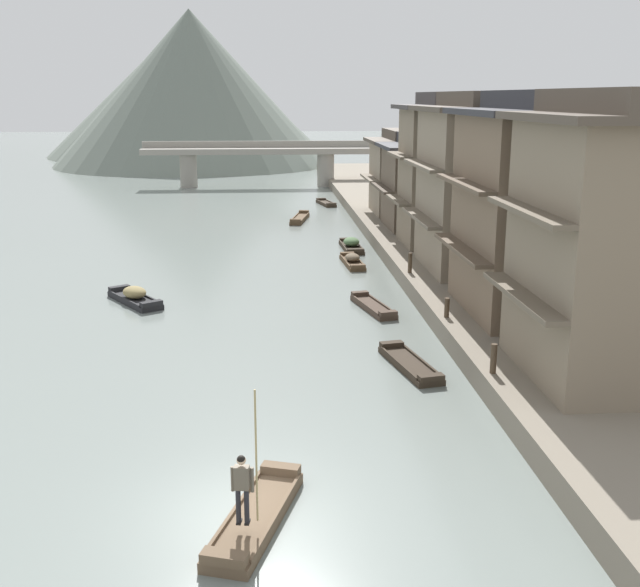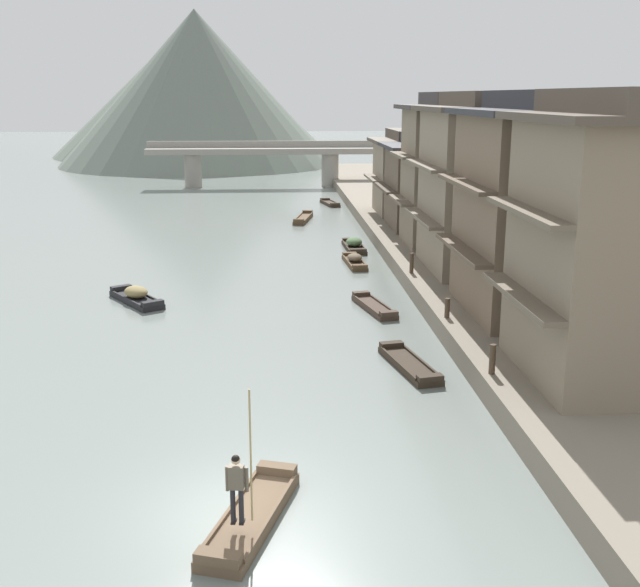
% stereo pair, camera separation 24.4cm
% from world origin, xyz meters
% --- Properties ---
extents(ground_plane, '(400.00, 400.00, 0.00)m').
position_xyz_m(ground_plane, '(0.00, 0.00, 0.00)').
color(ground_plane, gray).
extents(riverbank_right, '(18.00, 110.00, 0.84)m').
position_xyz_m(riverbank_right, '(16.53, 30.00, 0.42)').
color(riverbank_right, slate).
rests_on(riverbank_right, ground).
extents(boat_foreground_poled, '(2.32, 4.37, 0.48)m').
position_xyz_m(boat_foreground_poled, '(0.44, -0.54, 0.16)').
color(boat_foreground_poled, brown).
rests_on(boat_foreground_poled, ground).
extents(boatman_person, '(0.57, 0.30, 3.04)m').
position_xyz_m(boatman_person, '(0.21, -1.33, 1.49)').
color(boatman_person, black).
rests_on(boatman_person, boat_foreground_poled).
extents(boat_moored_nearest, '(1.74, 4.13, 0.40)m').
position_xyz_m(boat_moored_nearest, '(5.80, 9.40, 0.14)').
color(boat_moored_nearest, '#33281E').
rests_on(boat_moored_nearest, ground).
extents(boat_moored_second, '(1.16, 3.89, 0.65)m').
position_xyz_m(boat_moored_second, '(5.68, 26.79, 0.23)').
color(boat_moored_second, brown).
rests_on(boat_moored_second, ground).
extents(boat_moored_third, '(1.79, 5.00, 0.47)m').
position_xyz_m(boat_moored_third, '(3.41, 43.17, 0.15)').
color(boat_moored_third, brown).
rests_on(boat_moored_third, ground).
extents(boat_moored_far, '(1.70, 4.00, 0.40)m').
position_xyz_m(boat_moored_far, '(5.56, 17.18, 0.14)').
color(boat_moored_far, '#423328').
rests_on(boat_moored_far, ground).
extents(boat_midriver_drifting, '(1.62, 3.85, 0.39)m').
position_xyz_m(boat_midriver_drifting, '(6.15, 51.93, 0.13)').
color(boat_midriver_drifting, '#33281E').
rests_on(boat_midriver_drifting, ground).
extents(boat_midriver_upstream, '(3.03, 3.85, 0.79)m').
position_xyz_m(boat_midriver_upstream, '(-5.37, 19.10, 0.29)').
color(boat_midriver_upstream, '#232326').
rests_on(boat_midriver_upstream, ground).
extents(boat_upstream_distant, '(1.24, 4.08, 0.75)m').
position_xyz_m(boat_upstream_distant, '(6.14, 31.39, 0.27)').
color(boat_upstream_distant, '#33281E').
rests_on(boat_upstream_distant, ground).
extents(house_waterfront_nearest, '(5.30, 6.94, 8.74)m').
position_xyz_m(house_waterfront_nearest, '(10.94, 6.08, 5.15)').
color(house_waterfront_nearest, '#7F705B').
rests_on(house_waterfront_nearest, riverbank_right).
extents(house_waterfront_second, '(7.00, 7.64, 8.74)m').
position_xyz_m(house_waterfront_second, '(11.79, 13.56, 5.13)').
color(house_waterfront_second, '#75604C').
rests_on(house_waterfront_second, riverbank_right).
extents(house_waterfront_tall, '(6.31, 7.56, 8.74)m').
position_xyz_m(house_waterfront_tall, '(11.45, 21.72, 5.14)').
color(house_waterfront_tall, gray).
rests_on(house_waterfront_tall, riverbank_right).
extents(house_waterfront_narrow, '(6.36, 5.66, 8.74)m').
position_xyz_m(house_waterfront_narrow, '(11.47, 28.51, 5.15)').
color(house_waterfront_narrow, '#7F705B').
rests_on(house_waterfront_narrow, riverbank_right).
extents(house_waterfront_far, '(6.44, 6.78, 6.14)m').
position_xyz_m(house_waterfront_far, '(11.51, 34.69, 3.84)').
color(house_waterfront_far, brown).
rests_on(house_waterfront_far, riverbank_right).
extents(house_waterfront_end, '(6.09, 6.56, 6.14)m').
position_xyz_m(house_waterfront_end, '(11.34, 41.16, 3.85)').
color(house_waterfront_end, gray).
rests_on(house_waterfront_end, riverbank_right).
extents(mooring_post_dock_near, '(0.20, 0.20, 0.96)m').
position_xyz_m(mooring_post_dock_near, '(7.88, 6.46, 1.32)').
color(mooring_post_dock_near, '#473828').
rests_on(mooring_post_dock_near, riverbank_right).
extents(mooring_post_dock_mid, '(0.20, 0.20, 0.78)m').
position_xyz_m(mooring_post_dock_mid, '(7.88, 12.86, 1.23)').
color(mooring_post_dock_mid, '#473828').
rests_on(mooring_post_dock_mid, riverbank_right).
extents(mooring_post_dock_far, '(0.20, 0.20, 1.00)m').
position_xyz_m(mooring_post_dock_far, '(7.88, 20.85, 1.34)').
color(mooring_post_dock_far, '#473828').
rests_on(mooring_post_dock_far, riverbank_right).
extents(stone_bridge, '(24.15, 2.40, 4.74)m').
position_xyz_m(stone_bridge, '(0.00, 66.59, 3.07)').
color(stone_bridge, gray).
rests_on(stone_bridge, ground).
extents(hill_far_west, '(38.36, 38.36, 20.82)m').
position_xyz_m(hill_far_west, '(-9.14, 95.19, 10.41)').
color(hill_far_west, slate).
rests_on(hill_far_west, ground).
extents(hill_far_centre, '(41.04, 41.04, 16.97)m').
position_xyz_m(hill_far_centre, '(-10.46, 108.88, 8.48)').
color(hill_far_centre, '#5B6B5B').
rests_on(hill_far_centre, ground).
extents(hill_far_east, '(44.69, 44.69, 20.98)m').
position_xyz_m(hill_far_east, '(-11.49, 113.48, 10.49)').
color(hill_far_east, slate).
rests_on(hill_far_east, ground).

